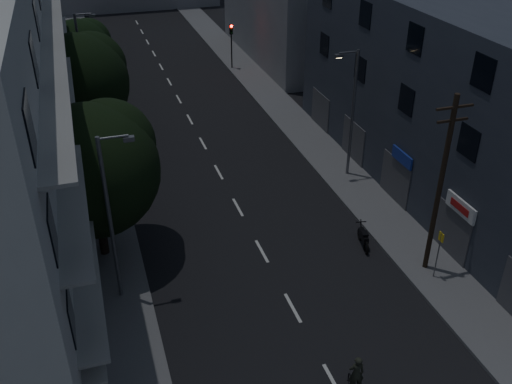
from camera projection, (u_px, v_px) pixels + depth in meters
ground at (201, 140)px, 40.96m from camera, size 160.00×160.00×0.00m
sidewalk_left at (94, 154)px, 38.96m from camera, size 3.00×90.00×0.15m
sidewalk_right at (299, 127)px, 42.88m from camera, size 3.00×90.00×0.15m
lane_markings at (184, 109)px, 46.09m from camera, size 0.15×60.50×0.01m
building_right at (447, 105)px, 32.26m from camera, size 6.19×28.00×11.00m
tree_near at (92, 165)px, 26.68m from camera, size 6.46×6.46×7.96m
tree_mid at (80, 79)px, 37.06m from camera, size 6.46×6.46×7.94m
tree_far at (81, 49)px, 45.94m from camera, size 5.22×5.22×6.46m
traffic_signal_far_right at (231, 37)px, 53.10m from camera, size 0.28×0.37×4.10m
traffic_signal_far_left at (88, 46)px, 50.45m from camera, size 0.28×0.37×4.10m
street_lamp_left_near at (112, 213)px, 24.12m from camera, size 1.51×0.25×8.00m
street_lamp_right at (351, 108)px, 34.14m from camera, size 1.51×0.25×8.00m
street_lamp_left_far at (83, 63)px, 41.72m from camera, size 1.51×0.25×8.00m
utility_pole at (441, 184)px, 25.74m from camera, size 1.80×0.24×9.00m
bus_stop_sign at (439, 247)px, 26.60m from camera, size 0.06×0.35×2.52m
motorcycle at (363, 238)px, 29.64m from camera, size 0.66×1.91×1.24m
cyclist at (355, 384)px, 21.20m from camera, size 0.85×1.69×2.04m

